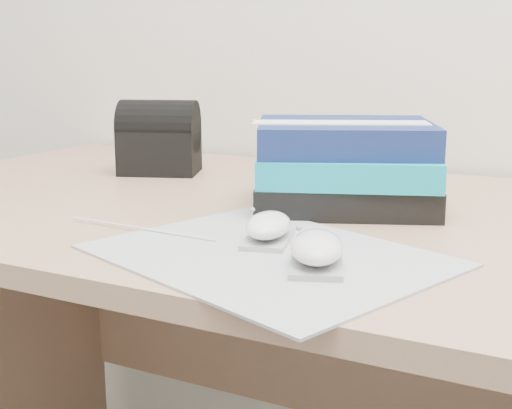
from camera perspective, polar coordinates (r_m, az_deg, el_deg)
The scene contains 7 objects.
desk at distance 1.19m, azimuth 7.10°, elevation -11.08°, with size 1.60×0.80×0.73m.
mousepad at distance 0.84m, azimuth 0.98°, elevation -4.10°, with size 0.39×0.30×0.00m, color gray.
mouse_rear at distance 0.89m, azimuth 0.98°, elevation -1.86°, with size 0.08×0.11×0.04m.
mouse_front at distance 0.79m, azimuth 4.88°, elevation -3.63°, with size 0.09×0.12×0.04m.
usb_cable at distance 0.96m, azimuth -9.27°, elevation -1.89°, with size 0.00×0.00×0.24m, color white.
book_stack at distance 1.09m, azimuth 7.20°, elevation 3.11°, with size 0.33×0.30×0.13m.
pouch at distance 1.37m, azimuth -7.75°, elevation 5.31°, with size 0.17×0.14×0.14m.
Camera 1 is at (0.36, 0.62, 0.98)m, focal length 50.00 mm.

